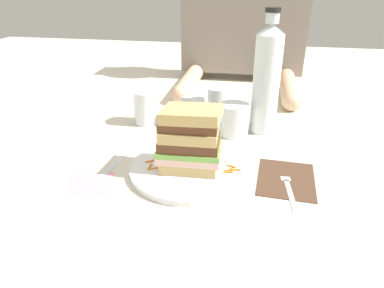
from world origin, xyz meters
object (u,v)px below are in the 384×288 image
(empty_tumbler_0, at_px, (193,112))
(fork, at_px, (288,184))
(empty_tumbler_1, at_px, (218,103))
(juice_glass, at_px, (234,122))
(diner_across, at_px, (245,10))
(empty_tumbler_2, at_px, (146,108))
(sandwich, at_px, (190,139))
(knife, at_px, (117,162))
(water_bottle, at_px, (267,79))
(napkin_pink, at_px, (91,183))
(main_plate, at_px, (190,169))
(napkin_dark, at_px, (286,180))

(empty_tumbler_0, bearing_deg, fork, -48.30)
(empty_tumbler_1, bearing_deg, juice_glass, -63.14)
(empty_tumbler_1, relative_size, diner_across, 0.16)
(empty_tumbler_2, bearing_deg, sandwich, -54.70)
(knife, xyz_separation_m, empty_tumbler_2, (-0.00, 0.24, 0.05))
(diner_across, bearing_deg, water_bottle, -80.32)
(sandwich, distance_m, napkin_pink, 0.22)
(napkin_pink, bearing_deg, empty_tumbler_2, 86.82)
(sandwich, distance_m, fork, 0.22)
(main_plate, distance_m, fork, 0.21)
(sandwich, bearing_deg, napkin_pink, -157.15)
(fork, xyz_separation_m, knife, (-0.38, 0.03, -0.00))
(empty_tumbler_0, bearing_deg, main_plate, -81.28)
(napkin_dark, bearing_deg, empty_tumbler_2, 147.36)
(sandwich, relative_size, empty_tumbler_2, 1.46)
(napkin_dark, xyz_separation_m, napkin_pink, (-0.40, -0.08, -0.00))
(diner_across, bearing_deg, napkin_dark, -79.64)
(fork, bearing_deg, empty_tumbler_1, 118.32)
(juice_glass, height_order, diner_across, diner_across)
(sandwich, distance_m, water_bottle, 0.30)
(napkin_dark, height_order, diner_across, diner_across)
(knife, bearing_deg, water_bottle, 36.64)
(sandwich, xyz_separation_m, diner_across, (0.07, 0.77, 0.18))
(napkin_dark, bearing_deg, sandwich, -179.07)
(main_plate, relative_size, juice_glass, 3.08)
(knife, relative_size, juice_glass, 2.38)
(water_bottle, relative_size, empty_tumbler_2, 3.36)
(sandwich, bearing_deg, empty_tumbler_1, 86.08)
(sandwich, height_order, water_bottle, water_bottle)
(napkin_dark, bearing_deg, empty_tumbler_0, 133.82)
(juice_glass, bearing_deg, sandwich, -109.86)
(empty_tumbler_0, distance_m, empty_tumbler_1, 0.09)
(empty_tumbler_0, bearing_deg, juice_glass, -20.53)
(fork, bearing_deg, juice_glass, 118.98)
(empty_tumbler_2, bearing_deg, napkin_pink, -93.18)
(napkin_dark, height_order, napkin_pink, same)
(sandwich, bearing_deg, fork, -5.20)
(napkin_dark, distance_m, knife, 0.38)
(empty_tumbler_2, relative_size, napkin_pink, 1.06)
(juice_glass, bearing_deg, napkin_pink, -132.38)
(main_plate, relative_size, napkin_pink, 2.89)
(napkin_dark, height_order, fork, fork)
(empty_tumbler_2, bearing_deg, empty_tumbler_0, 5.52)
(main_plate, relative_size, empty_tumbler_2, 2.73)
(sandwich, relative_size, empty_tumbler_1, 1.49)
(fork, distance_m, diner_across, 0.84)
(napkin_dark, relative_size, empty_tumbler_0, 1.99)
(napkin_pink, bearing_deg, diner_across, 73.11)
(fork, xyz_separation_m, empty_tumbler_2, (-0.38, 0.27, 0.04))
(empty_tumbler_0, bearing_deg, water_bottle, -1.96)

